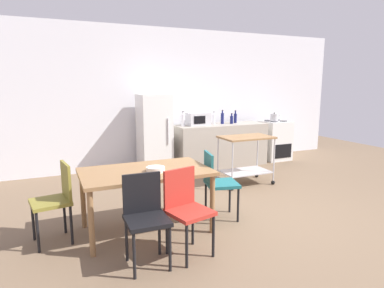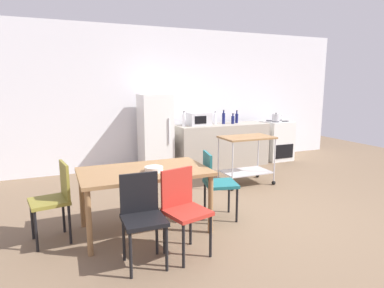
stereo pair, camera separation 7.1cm
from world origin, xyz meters
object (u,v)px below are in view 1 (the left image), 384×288
object	(u,v)px
chair_teal	(217,180)
refrigerator	(154,133)
chair_red	(186,206)
microwave	(198,119)
bottle_sesame_oil	(222,118)
bottle_vinegar	(235,118)
fruit_bowl	(156,169)
kettle	(274,117)
dining_table	(146,177)
stove_oven	(275,140)
chair_olive	(56,197)
bottle_soy_sauce	(232,120)
bottle_soda	(214,119)
bottle_wine	(183,120)
chair_black	(145,213)
kitchen_cart	(246,152)

from	to	relation	value
chair_teal	refrigerator	xyz separation A→B (m)	(-0.01, 2.63, 0.26)
chair_red	microwave	distance (m)	3.69
bottle_sesame_oil	bottle_vinegar	distance (m)	0.35
fruit_bowl	kettle	distance (m)	4.42
dining_table	bottle_vinegar	bearing A→B (deg)	42.93
stove_oven	chair_olive	bearing A→B (deg)	-153.58
bottle_vinegar	bottle_soy_sauce	bearing A→B (deg)	-146.22
dining_table	refrigerator	size ratio (longest dim) A/B	0.97
bottle_soda	bottle_vinegar	xyz separation A→B (m)	(0.55, 0.03, 0.00)
chair_red	kettle	world-z (taller)	kettle
chair_teal	bottle_soy_sauce	distance (m)	3.08
bottle_wine	stove_oven	bearing A→B (deg)	0.31
chair_teal	bottle_soda	bearing A→B (deg)	-14.56
dining_table	bottle_wine	xyz separation A→B (m)	(1.51, 2.50, 0.36)
chair_teal	microwave	distance (m)	2.79
fruit_bowl	kettle	xyz separation A→B (m)	(3.62, 2.53, 0.22)
bottle_wine	chair_teal	bearing A→B (deg)	-102.56
chair_black	kettle	distance (m)	5.06
dining_table	kitchen_cart	xyz separation A→B (m)	(2.14, 1.14, -0.10)
chair_teal	fruit_bowl	distance (m)	0.90
microwave	kitchen_cart	bearing A→B (deg)	-78.84
bottle_soda	bottle_sesame_oil	bearing A→B (deg)	-3.22
chair_olive	refrigerator	world-z (taller)	refrigerator
bottle_vinegar	kettle	distance (m)	0.93
chair_teal	bottle_wine	size ratio (longest dim) A/B	2.94
chair_red	chair_olive	world-z (taller)	same
refrigerator	bottle_sesame_oil	distance (m)	1.54
bottle_wine	bottle_sesame_oil	xyz separation A→B (m)	(0.94, 0.05, -0.00)
chair_olive	bottle_wine	world-z (taller)	bottle_wine
bottle_wine	kettle	world-z (taller)	bottle_wine
kettle	bottle_wine	bearing A→B (deg)	177.77
dining_table	stove_oven	distance (m)	4.58
dining_table	microwave	distance (m)	3.18
chair_teal	microwave	bearing A→B (deg)	-7.55
chair_black	bottle_vinegar	world-z (taller)	bottle_vinegar
bottle_wine	fruit_bowl	distance (m)	2.99
refrigerator	kitchen_cart	size ratio (longest dim) A/B	1.70
chair_olive	kettle	distance (m)	5.25
chair_teal	microwave	xyz separation A→B (m)	(0.92, 2.58, 0.51)
chair_red	chair_teal	distance (m)	0.99
bottle_soda	chair_black	bearing A→B (deg)	-126.74
bottle_soy_sauce	microwave	bearing A→B (deg)	175.68
bottle_soda	bottle_vinegar	world-z (taller)	bottle_vinegar
stove_oven	kettle	bearing A→B (deg)	-140.33
fruit_bowl	bottle_sesame_oil	bearing A→B (deg)	48.60
chair_red	kettle	size ratio (longest dim) A/B	3.71
bottle_soy_sauce	bottle_wine	bearing A→B (deg)	179.38
dining_table	bottle_sesame_oil	world-z (taller)	bottle_sesame_oil
refrigerator	chair_black	bearing A→B (deg)	-108.98
dining_table	fruit_bowl	bearing A→B (deg)	-53.08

